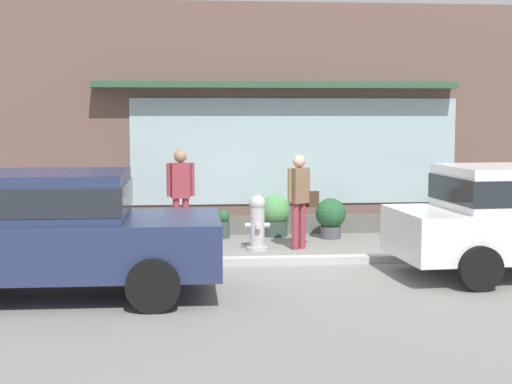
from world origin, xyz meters
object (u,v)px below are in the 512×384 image
object	(u,v)px
potted_plant_trailing_edge	(275,215)
potted_plant_low_front	(395,220)
fire_hydrant	(257,222)
potted_plant_window_left	(104,217)
parked_car_navy	(42,226)
potted_plant_window_center	(331,216)
potted_plant_by_entrance	(223,224)
pedestrian_with_handbag	(300,194)
potted_plant_near_hydrant	(441,211)
pedestrian_passerby	(181,189)

from	to	relation	value
potted_plant_trailing_edge	potted_plant_low_front	bearing A→B (deg)	-9.67
fire_hydrant	potted_plant_low_front	distance (m)	3.01
potted_plant_window_left	potted_plant_trailing_edge	xyz separation A→B (m)	(3.26, 0.32, -0.05)
parked_car_navy	potted_plant_trailing_edge	world-z (taller)	parked_car_navy
fire_hydrant	potted_plant_window_center	distance (m)	1.90
potted_plant_trailing_edge	parked_car_navy	bearing A→B (deg)	-127.10
potted_plant_by_entrance	potted_plant_trailing_edge	bearing A→B (deg)	9.52
potted_plant_by_entrance	pedestrian_with_handbag	bearing A→B (deg)	-46.13
pedestrian_with_handbag	potted_plant_window_left	size ratio (longest dim) A/B	1.72
potted_plant_low_front	fire_hydrant	bearing A→B (deg)	-157.58
parked_car_navy	potted_plant_low_front	size ratio (longest dim) A/B	6.73
fire_hydrant	pedestrian_with_handbag	size ratio (longest dim) A/B	0.58
parked_car_navy	potted_plant_low_front	world-z (taller)	parked_car_navy
potted_plant_trailing_edge	potted_plant_window_center	bearing A→B (deg)	-21.35
pedestrian_with_handbag	potted_plant_low_front	distance (m)	2.40
potted_plant_window_center	potted_plant_trailing_edge	world-z (taller)	potted_plant_trailing_edge
potted_plant_window_left	potted_plant_by_entrance	size ratio (longest dim) A/B	1.77
pedestrian_with_handbag	potted_plant_window_center	size ratio (longest dim) A/B	2.15
parked_car_navy	potted_plant_near_hydrant	world-z (taller)	parked_car_navy
pedestrian_with_handbag	potted_plant_window_center	xyz separation A→B (m)	(0.76, 1.10, -0.54)
parked_car_navy	pedestrian_passerby	bearing A→B (deg)	66.16
parked_car_navy	potted_plant_by_entrance	size ratio (longest dim) A/B	8.11
potted_plant_window_left	parked_car_navy	bearing A→B (deg)	-94.38
pedestrian_passerby	potted_plant_near_hydrant	world-z (taller)	pedestrian_passerby
fire_hydrant	potted_plant_window_left	size ratio (longest dim) A/B	1.01
fire_hydrant	pedestrian_passerby	world-z (taller)	pedestrian_passerby
potted_plant_low_front	potted_plant_trailing_edge	bearing A→B (deg)	170.33
parked_car_navy	potted_plant_near_hydrant	size ratio (longest dim) A/B	4.81
pedestrian_with_handbag	potted_plant_by_entrance	distance (m)	1.97
fire_hydrant	potted_plant_window_center	size ratio (longest dim) A/B	1.25
potted_plant_by_entrance	potted_plant_window_center	xyz separation A→B (m)	(2.04, -0.23, 0.14)
parked_car_navy	potted_plant_trailing_edge	size ratio (longest dim) A/B	5.54
parked_car_navy	potted_plant_window_left	size ratio (longest dim) A/B	4.59
potted_plant_by_entrance	parked_car_navy	bearing A→B (deg)	-119.31
pedestrian_passerby	potted_plant_by_entrance	xyz separation A→B (m)	(0.80, 0.67, -0.74)
potted_plant_trailing_edge	fire_hydrant	bearing A→B (deg)	-107.92
potted_plant_by_entrance	potted_plant_low_front	size ratio (longest dim) A/B	0.83
potted_plant_window_left	potted_plant_window_center	bearing A→B (deg)	-1.06
pedestrian_with_handbag	pedestrian_passerby	bearing A→B (deg)	129.81
pedestrian_passerby	potted_plant_trailing_edge	world-z (taller)	pedestrian_passerby
potted_plant_trailing_edge	potted_plant_window_left	bearing A→B (deg)	-174.40
fire_hydrant	potted_plant_window_center	xyz separation A→B (m)	(1.52, 1.14, -0.06)
potted_plant_near_hydrant	potted_plant_trailing_edge	size ratio (longest dim) A/B	1.15
fire_hydrant	pedestrian_passerby	size ratio (longest dim) A/B	0.56
potted_plant_trailing_edge	pedestrian_passerby	bearing A→B (deg)	-155.30
potted_plant_window_center	potted_plant_trailing_edge	xyz separation A→B (m)	(-1.02, 0.40, -0.01)
potted_plant_by_entrance	potted_plant_window_center	size ratio (longest dim) A/B	0.71
parked_car_navy	potted_plant_window_left	distance (m)	4.47
pedestrian_with_handbag	potted_plant_by_entrance	world-z (taller)	pedestrian_with_handbag
potted_plant_window_left	potted_plant_trailing_edge	bearing A→B (deg)	5.60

